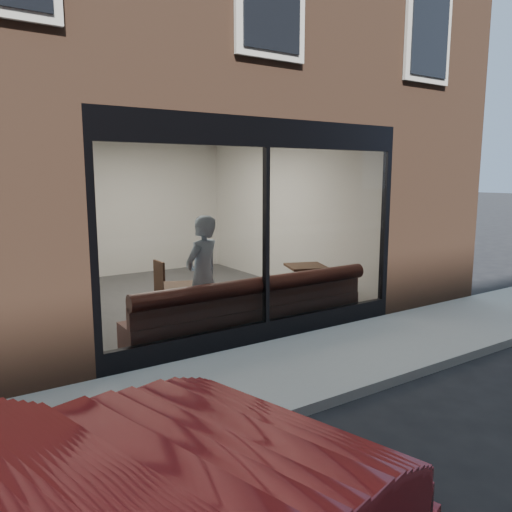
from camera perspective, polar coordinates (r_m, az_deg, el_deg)
ground at (r=6.02m, az=12.66°, el=-14.73°), size 120.00×120.00×0.00m
sidewalk_near at (r=6.69m, az=6.35°, el=-11.99°), size 40.00×2.00×0.01m
kerb_near at (r=5.96m, az=13.04°, el=-14.35°), size 40.00×0.10×0.12m
host_building_pier_right at (r=14.12m, az=-0.05°, el=5.94°), size 2.50×12.00×3.20m
host_building_backfill at (r=15.32m, az=-18.33°, el=5.74°), size 5.00×6.00×3.20m
cafe_floor at (r=9.94m, az=-8.61°, el=-4.82°), size 6.00×6.00×0.00m
cafe_ceiling at (r=9.67m, az=-9.08°, el=13.71°), size 6.00×6.00×0.00m
cafe_wall_back at (r=12.45m, az=-14.64°, el=5.19°), size 5.00×0.00×5.00m
cafe_wall_left at (r=8.94m, az=-23.52°, el=3.21°), size 0.00×6.00×6.00m
cafe_wall_right at (r=10.95m, az=3.12°, el=4.95°), size 0.00×6.00×6.00m
storefront_kick at (r=7.43m, az=1.13°, el=-8.56°), size 5.00×0.10×0.30m
storefront_header at (r=7.09m, az=1.20°, el=13.93°), size 5.00×0.10×0.40m
storefront_mullion at (r=7.12m, az=1.16°, el=2.22°), size 0.06×0.10×2.50m
storefront_glass at (r=7.10m, az=1.30°, el=2.19°), size 4.80×0.00×4.80m
banquette at (r=7.72m, az=-0.57°, el=-7.27°), size 4.00×0.55×0.45m
person at (r=7.51m, az=-6.11°, el=-2.36°), size 0.79×0.68×1.83m
cafe_table_left at (r=7.70m, az=-8.04°, el=-3.45°), size 0.86×0.86×0.04m
cafe_table_right at (r=9.30m, az=5.73°, el=-1.20°), size 0.87×0.87×0.04m
cafe_chair_left at (r=8.85m, az=-12.04°, el=-5.23°), size 0.41×0.41×0.04m
wall_poster at (r=8.46m, az=-22.65°, el=2.84°), size 0.02×0.66×0.88m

